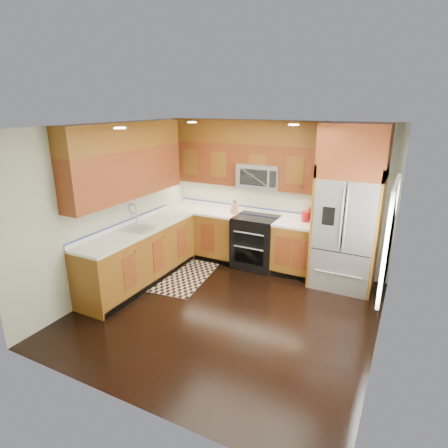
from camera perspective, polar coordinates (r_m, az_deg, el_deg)
The scene contains 16 objects.
ground at distance 5.55m, azimuth 0.41°, elevation -13.19°, with size 4.00×4.00×0.00m, color black.
wall_back at distance 6.78m, azimuth 8.05°, elevation 4.39°, with size 4.00×0.02×2.60m, color beige.
wall_left at distance 6.12m, azimuth -16.55°, elevation 2.35°, with size 0.02×4.00×2.60m, color beige.
wall_right at distance 4.53m, azimuth 23.76°, elevation -3.90°, with size 0.02×4.00×2.60m, color beige.
window at distance 4.69m, azimuth 23.82°, elevation -1.90°, with size 0.04×1.10×1.30m.
base_cabinets at distance 6.60m, azimuth -5.67°, elevation -3.64°, with size 2.85×3.00×0.90m.
countertop at distance 6.46m, azimuth -4.18°, elevation 0.35°, with size 2.86×3.01×0.04m.
upper_cabinets at distance 6.32m, azimuth -4.55°, elevation 10.21°, with size 2.85×3.00×1.15m.
range at distance 6.81m, azimuth 4.84°, elevation -2.75°, with size 0.76×0.67×0.95m.
microwave at distance 6.61m, azimuth 5.54°, elevation 7.32°, with size 0.76×0.40×0.42m.
refrigerator at distance 6.14m, azimuth 18.42°, elevation 2.24°, with size 0.98×0.75×2.60m.
sink_faucet at distance 6.20m, azimuth -13.09°, elevation -0.15°, with size 0.54×0.44×0.37m.
rug at distance 6.59m, azimuth -6.35°, elevation -7.91°, with size 0.85×1.42×0.01m, color black.
knife_block at distance 6.84m, azimuth 1.63°, elevation 2.45°, with size 0.10×0.13×0.25m.
utensil_crock at distance 6.49m, azimuth 12.35°, elevation 1.47°, with size 0.16×0.16×0.39m.
cutting_board at distance 6.57m, azimuth 13.76°, elevation 0.43°, with size 0.29×0.29×0.02m, color maroon.
Camera 1 is at (2.12, -4.25, 2.87)m, focal length 30.00 mm.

